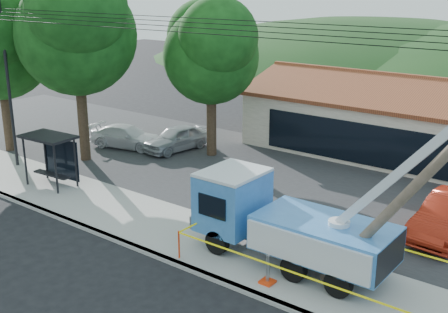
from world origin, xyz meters
name	(u,v)px	position (x,y,z in m)	size (l,w,h in m)	color
ground	(129,288)	(0.00, 0.00, 0.00)	(120.00, 120.00, 0.00)	black
curb	(173,262)	(0.00, 2.10, 0.07)	(60.00, 0.25, 0.15)	#A4A199
sidewalk	(207,243)	(0.00, 4.00, 0.07)	(60.00, 4.00, 0.15)	#A4A199
parking_lot	(310,186)	(0.00, 12.00, 0.05)	(60.00, 12.00, 0.10)	#28282B
streetlight	(9,70)	(-13.78, 5.00, 5.30)	(2.13, 0.22, 9.00)	black
tree_west_near	(76,23)	(-12.00, 8.00, 7.52)	(7.56, 6.72, 10.80)	#332316
tree_lot	(211,47)	(-7.00, 13.00, 6.21)	(6.30, 5.60, 8.94)	#332316
hill_west	(376,64)	(-15.00, 55.00, 0.00)	(78.40, 56.00, 28.00)	#153613
utility_truck	(287,220)	(3.18, 4.53, 1.69)	(11.15, 3.85, 8.49)	black
leaning_pole	(434,167)	(7.99, 4.26, 4.69)	(5.98, 1.77, 8.42)	brown
bus_shelter	(52,148)	(-9.85, 4.38, 1.98)	(2.69, 1.77, 2.50)	black
caution_tape	(359,269)	(6.08, 4.13, 0.93)	(12.05, 3.62, 1.05)	#F4370D
car_silver	(177,152)	(-9.19, 12.46, 0.00)	(1.71, 4.26, 1.45)	#9EA2A5
car_red	(448,238)	(7.09, 10.25, 0.00)	(1.73, 4.97, 1.64)	#9E200F
car_white	(128,149)	(-11.96, 11.09, 0.00)	(1.84, 4.53, 1.32)	silver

